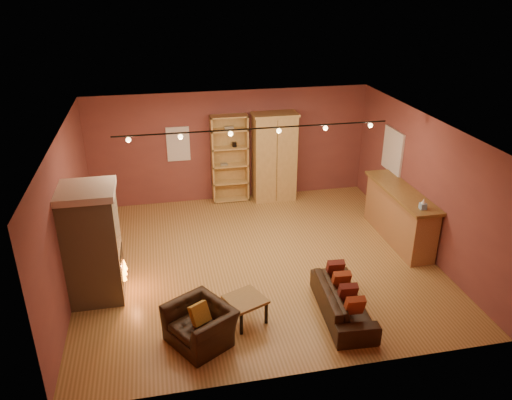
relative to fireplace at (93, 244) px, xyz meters
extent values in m
plane|color=olive|center=(3.04, 0.60, -1.06)|extent=(7.00, 7.00, 0.00)
plane|color=brown|center=(3.04, 0.60, 1.74)|extent=(7.00, 7.00, 0.00)
cube|color=brown|center=(3.04, 3.85, 0.34)|extent=(7.00, 0.02, 2.80)
cube|color=brown|center=(-0.46, 0.60, 0.34)|extent=(0.02, 6.50, 2.80)
cube|color=brown|center=(6.54, 0.60, 0.34)|extent=(0.02, 6.50, 2.80)
cube|color=tan|center=(-0.01, 0.00, -0.06)|extent=(0.90, 0.90, 2.00)
cube|color=beige|center=(-0.01, 0.00, 1.00)|extent=(0.98, 0.98, 0.12)
cube|color=black|center=(0.40, 0.00, -0.46)|extent=(0.10, 0.65, 0.55)
cone|color=orange|center=(0.46, 0.00, -0.58)|extent=(0.10, 0.10, 0.22)
cube|color=white|center=(1.74, 3.83, 0.49)|extent=(0.56, 0.04, 0.86)
cube|color=tan|center=(2.99, 3.83, 0.06)|extent=(0.92, 0.04, 2.24)
cube|color=tan|center=(2.55, 3.67, 0.06)|extent=(0.04, 0.36, 2.24)
cube|color=tan|center=(3.42, 3.67, 0.06)|extent=(0.04, 0.36, 2.24)
cube|color=gray|center=(2.83, 3.67, -0.06)|extent=(0.18, 0.12, 0.05)
cube|color=black|center=(3.11, 3.67, 0.44)|extent=(0.10, 0.10, 0.12)
cube|color=tan|center=(2.99, 3.67, -1.02)|extent=(0.92, 0.36, 0.04)
cube|color=tan|center=(2.99, 3.67, -0.55)|extent=(0.92, 0.36, 0.03)
cube|color=tan|center=(2.99, 3.67, -0.09)|extent=(0.92, 0.36, 0.03)
cube|color=tan|center=(2.99, 3.67, 0.36)|extent=(0.92, 0.36, 0.04)
cube|color=tan|center=(2.99, 3.67, 0.82)|extent=(0.92, 0.36, 0.04)
cube|color=tan|center=(2.99, 3.67, 1.16)|extent=(0.92, 0.36, 0.04)
cube|color=tan|center=(4.10, 3.56, 0.04)|extent=(1.06, 0.58, 2.21)
cube|color=olive|center=(4.10, 3.28, 0.04)|extent=(0.02, 0.01, 2.11)
cube|color=tan|center=(4.10, 3.56, 1.18)|extent=(1.12, 0.64, 0.06)
cube|color=#B07D51|center=(6.24, 0.86, -0.50)|extent=(0.53, 2.33, 1.11)
cube|color=olive|center=(6.24, 0.86, 0.08)|extent=(0.65, 2.45, 0.06)
cube|color=#85AFD5|center=(6.19, -0.07, 0.17)|extent=(0.12, 0.12, 0.12)
cone|color=white|center=(6.19, -0.07, 0.28)|extent=(0.08, 0.08, 0.10)
cube|color=white|center=(6.51, 2.00, 0.59)|extent=(0.05, 0.90, 1.00)
imported|color=black|center=(4.11, -1.43, -0.71)|extent=(0.65, 1.84, 0.71)
cube|color=#983A1E|center=(4.07, -1.98, -0.48)|extent=(0.31, 0.25, 0.36)
cube|color=maroon|center=(4.10, -1.62, -0.48)|extent=(0.31, 0.25, 0.36)
cube|color=#983A1E|center=(4.12, -1.25, -0.48)|extent=(0.31, 0.25, 0.36)
cube|color=maroon|center=(4.15, -0.88, -0.48)|extent=(0.31, 0.25, 0.36)
imported|color=black|center=(1.66, -1.64, -0.63)|extent=(1.05, 1.17, 0.85)
cube|color=#A87A2B|center=(1.66, -1.64, -0.53)|extent=(0.38, 0.36, 0.34)
cube|color=olive|center=(2.45, -1.27, -0.64)|extent=(0.78, 0.78, 0.05)
cube|color=black|center=(2.21, -1.52, -0.86)|extent=(0.05, 0.05, 0.40)
cube|color=black|center=(2.70, -1.52, -0.86)|extent=(0.05, 0.05, 0.40)
cube|color=black|center=(2.21, -1.02, -0.86)|extent=(0.05, 0.05, 0.40)
cube|color=black|center=(2.70, -1.02, -0.86)|extent=(0.05, 0.05, 0.40)
cylinder|color=black|center=(3.04, 0.80, 1.66)|extent=(5.20, 0.03, 0.03)
sphere|color=#FFD88C|center=(0.74, 0.80, 1.59)|extent=(0.09, 0.09, 0.09)
sphere|color=#FFD88C|center=(1.66, 0.80, 1.59)|extent=(0.09, 0.09, 0.09)
sphere|color=#FFD88C|center=(2.58, 0.80, 1.59)|extent=(0.09, 0.09, 0.09)
sphere|color=#FFD88C|center=(3.50, 0.80, 1.59)|extent=(0.09, 0.09, 0.09)
sphere|color=#FFD88C|center=(4.42, 0.80, 1.59)|extent=(0.09, 0.09, 0.09)
sphere|color=#FFD88C|center=(5.34, 0.80, 1.59)|extent=(0.09, 0.09, 0.09)
camera|label=1|loc=(1.24, -8.00, 4.26)|focal=35.00mm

